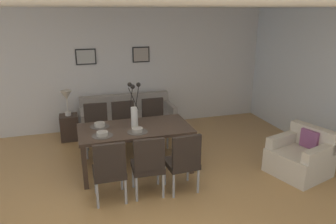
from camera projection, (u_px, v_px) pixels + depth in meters
ground_plane at (142, 204)px, 4.43m from camera, size 9.00×9.00×0.00m
back_wall_panel at (108, 70)px, 6.99m from camera, size 9.00×0.10×2.60m
ceiling_panel at (129, 3)px, 3.98m from camera, size 9.00×7.20×0.08m
dining_table at (135, 132)px, 5.22m from camera, size 1.80×0.94×0.74m
dining_chair_near_left at (110, 169)px, 4.34m from camera, size 0.45×0.45×0.92m
dining_chair_near_right at (97, 126)px, 5.90m from camera, size 0.47×0.47×0.92m
dining_chair_far_left at (148, 163)px, 4.49m from camera, size 0.47×0.47×0.92m
dining_chair_far_right at (125, 124)px, 6.03m from camera, size 0.46×0.46×0.92m
dining_chair_mid_left at (183, 160)px, 4.60m from camera, size 0.46×0.46×0.92m
dining_chair_mid_right at (154, 120)px, 6.23m from camera, size 0.44×0.44×0.92m
centerpiece_vase at (134, 111)px, 5.12m from camera, size 0.21×0.23×0.73m
placemat_near_left at (102, 136)px, 4.86m from camera, size 0.32×0.32×0.01m
bowl_near_left at (102, 133)px, 4.85m from camera, size 0.17×0.17×0.07m
placemat_near_right at (100, 126)px, 5.24m from camera, size 0.32×0.32×0.01m
bowl_near_right at (100, 124)px, 5.23m from camera, size 0.17×0.17×0.07m
placemat_far_left at (137, 132)px, 5.01m from camera, size 0.32×0.32×0.01m
bowl_far_left at (137, 130)px, 5.00m from camera, size 0.17×0.17×0.07m
sofa at (128, 121)px, 6.88m from camera, size 1.94×0.84×0.80m
side_table at (70, 127)px, 6.57m from camera, size 0.36×0.36×0.52m
table_lamp at (67, 98)px, 6.38m from camera, size 0.22×0.22×0.51m
armchair at (301, 157)px, 5.20m from camera, size 0.99×0.99×0.75m
framed_picture_left at (86, 57)px, 6.70m from camera, size 0.42×0.03×0.33m
framed_picture_center at (141, 55)px, 7.03m from camera, size 0.38×0.03×0.34m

